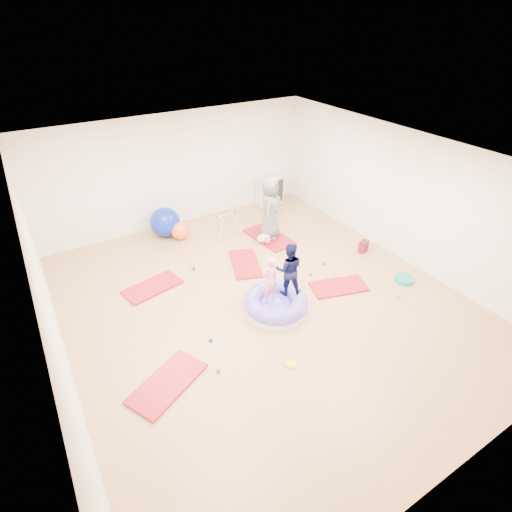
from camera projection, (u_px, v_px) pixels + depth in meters
room at (265, 240)px, 6.95m from camera, size 7.01×8.01×2.81m
gym_mat_front_left at (167, 383)px, 6.03m from camera, size 1.36×1.09×0.05m
gym_mat_mid_left at (153, 287)px, 8.08m from camera, size 1.24×0.80×0.05m
gym_mat_center_back at (245, 264)px, 8.81m from camera, size 0.93×1.27×0.05m
gym_mat_right at (339, 287)px, 8.09m from camera, size 1.23×0.86×0.05m
gym_mat_rear_right at (269, 237)px, 9.80m from camera, size 0.79×1.37×0.05m
inflatable_cushion at (276, 304)px, 7.43m from camera, size 1.21×1.21×0.38m
child_pink at (270, 277)px, 7.01m from camera, size 0.36×0.26×0.93m
child_navy at (289, 267)px, 7.17m from camera, size 0.64×0.60×1.05m
adult_caregiver at (270, 208)px, 9.38m from camera, size 0.87×0.87×1.52m
infant at (265, 238)px, 9.49m from camera, size 0.34×0.34×0.20m
ball_pit_balls at (269, 288)px, 8.05m from camera, size 3.94×3.23×0.07m
exercise_ball_blue at (165, 222)px, 9.75m from camera, size 0.73×0.73×0.73m
exercise_ball_orange at (180, 231)px, 9.68m from camera, size 0.43×0.43×0.43m
infant_play_gym at (226, 221)px, 9.87m from camera, size 0.66×0.63×0.51m
cube_shelf at (270, 190)px, 11.37m from camera, size 0.77×0.38×0.77m
balance_disc at (404, 279)px, 8.28m from camera, size 0.39×0.39×0.09m
backpack at (363, 246)px, 9.22m from camera, size 0.27×0.21×0.27m
yellow_toy at (291, 364)px, 6.37m from camera, size 0.20×0.20×0.03m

